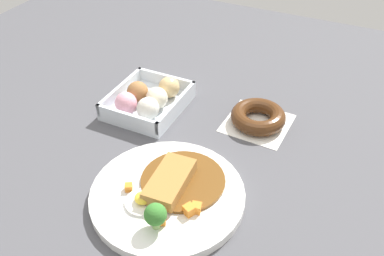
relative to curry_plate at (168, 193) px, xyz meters
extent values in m
plane|color=#4C4C51|center=(0.12, 0.12, -0.01)|extent=(1.60, 1.60, 0.00)
cylinder|color=white|center=(0.00, 0.00, -0.01)|extent=(0.28, 0.28, 0.02)
cylinder|color=brown|center=(0.04, -0.01, 0.01)|extent=(0.16, 0.16, 0.01)
cube|color=#A87538|center=(0.01, 0.00, 0.02)|extent=(0.12, 0.07, 0.02)
cylinder|color=white|center=(-0.04, 0.03, 0.01)|extent=(0.06, 0.06, 0.00)
ellipsoid|color=yellow|center=(-0.04, 0.03, 0.02)|extent=(0.03, 0.03, 0.02)
cylinder|color=#8CB766|center=(-0.08, -0.02, 0.01)|extent=(0.01, 0.01, 0.02)
sphere|color=#387A2D|center=(-0.08, -0.02, 0.04)|extent=(0.04, 0.04, 0.04)
cube|color=orange|center=(-0.03, -0.06, 0.01)|extent=(0.02, 0.02, 0.02)
cube|color=orange|center=(-0.07, -0.02, 0.01)|extent=(0.02, 0.02, 0.02)
cube|color=orange|center=(-0.02, -0.07, 0.01)|extent=(0.02, 0.02, 0.02)
cube|color=orange|center=(-0.03, 0.07, 0.01)|extent=(0.02, 0.02, 0.01)
cube|color=silver|center=(0.23, 0.18, -0.01)|extent=(0.19, 0.16, 0.01)
cube|color=silver|center=(0.14, 0.18, 0.01)|extent=(0.01, 0.16, 0.03)
cube|color=silver|center=(0.32, 0.18, 0.01)|extent=(0.01, 0.16, 0.03)
cube|color=silver|center=(0.23, 0.10, 0.01)|extent=(0.19, 0.01, 0.03)
cube|color=silver|center=(0.23, 0.25, 0.01)|extent=(0.19, 0.01, 0.03)
sphere|color=silver|center=(0.19, 0.15, 0.02)|extent=(0.05, 0.05, 0.05)
sphere|color=#EFE5C6|center=(0.23, 0.15, 0.02)|extent=(0.05, 0.05, 0.05)
sphere|color=#DBB77A|center=(0.28, 0.15, 0.02)|extent=(0.05, 0.05, 0.05)
sphere|color=pink|center=(0.18, 0.21, 0.02)|extent=(0.05, 0.05, 0.05)
sphere|color=#9E6B3D|center=(0.23, 0.21, 0.02)|extent=(0.05, 0.05, 0.05)
cube|color=white|center=(0.29, -0.07, -0.01)|extent=(0.15, 0.15, 0.00)
torus|color=#4C2B14|center=(0.29, -0.07, 0.01)|extent=(0.12, 0.12, 0.03)
camera|label=1|loc=(-0.45, -0.27, 0.56)|focal=39.07mm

